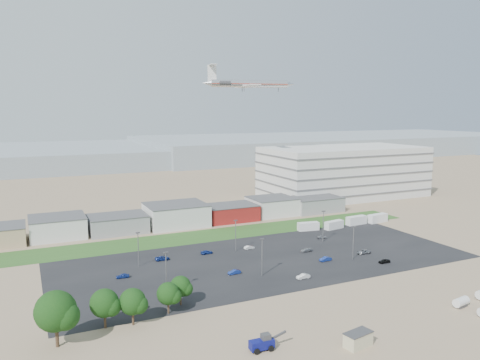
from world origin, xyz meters
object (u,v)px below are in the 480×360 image
parked_car_2 (384,261)px  parked_car_4 (234,272)px  telehandler (262,343)px  box_trailer_a (308,226)px  tree_far_left (56,316)px  storage_tank_nw (461,302)px  parked_car_0 (364,252)px  portable_shed (358,339)px  airliner (249,84)px  parked_car_5 (123,276)px  parked_car_8 (322,237)px  parked_car_13 (303,276)px  parked_car_10 (139,306)px  parked_car_9 (162,258)px  parked_car_11 (249,247)px  parked_car_12 (306,250)px  parked_car_1 (325,259)px  parked_car_6 (207,252)px

parked_car_2 → parked_car_4: size_ratio=0.99×
telehandler → box_trailer_a: (55.39, 69.35, -0.05)m
telehandler → tree_far_left: bearing=155.5°
storage_tank_nw → parked_car_0: (6.07, 40.03, -0.56)m
telehandler → parked_car_2: (54.59, 28.83, -0.93)m
portable_shed → telehandler: bearing=149.5°
portable_shed → airliner: size_ratio=0.13×
parked_car_5 → parked_car_8: size_ratio=1.07×
parked_car_13 → parked_car_2: bearing=90.3°
tree_far_left → parked_car_13: (60.22, 10.85, -5.44)m
telehandler → parked_car_5: telehandler is taller
parked_car_4 → parked_car_10: (-28.05, -11.35, 0.02)m
parked_car_9 → parked_car_11: (27.77, -0.78, -0.02)m
tree_far_left → parked_car_10: size_ratio=2.91×
telehandler → parked_car_12: (40.19, 47.39, -0.96)m
parked_car_2 → parked_car_8: parked_car_2 is taller
parked_car_0 → parked_car_11: bearing=-122.6°
parked_car_1 → parked_car_2: (14.22, -8.60, -0.03)m
portable_shed → telehandler: (-16.77, 6.21, 0.12)m
parked_car_5 → parked_car_8: (68.85, 9.65, -0.04)m
airliner → parked_car_6: bearing=-113.3°
parked_car_1 → parked_car_5: bearing=-104.2°
box_trailer_a → parked_car_10: box_trailer_a is taller
box_trailer_a → parked_car_11: box_trailer_a is taller
parked_car_6 → portable_shed: bearing=-179.9°
parked_car_0 → parked_car_4: size_ratio=1.24×
storage_tank_nw → parked_car_2: size_ratio=1.12×
parked_car_2 → parked_car_10: size_ratio=0.83×
tree_far_left → parked_car_9: bearing=52.7°
parked_car_9 → parked_car_13: (28.93, -30.17, 0.03)m
parked_car_0 → parked_car_13: (-28.26, -10.36, 0.01)m
parked_car_2 → storage_tank_nw: bearing=-5.7°
telehandler → parked_car_1: bearing=45.4°
parked_car_4 → parked_car_6: size_ratio=0.92×
parked_car_0 → tree_far_left: bearing=-76.3°
portable_shed → parked_car_4: size_ratio=1.58×
parked_car_11 → parked_car_13: bearing=174.9°
parked_car_11 → portable_shed: bearing=164.7°
storage_tank_nw → parked_car_5: 81.57m
parked_car_0 → parked_car_6: parked_car_0 is taller
storage_tank_nw → tree_far_left: (-82.41, 18.82, 4.89)m
storage_tank_nw → parked_car_9: bearing=130.5°
parked_car_9 → box_trailer_a: bearing=-76.2°
parked_car_2 → parked_car_13: bearing=-83.4°
tree_far_left → parked_car_5: 36.34m
storage_tank_nw → parked_car_5: bearing=142.2°
telehandler → parked_car_9: telehandler is taller
portable_shed → parked_car_4: portable_shed is taller
parked_car_2 → parked_car_6: 52.08m
telehandler → tree_far_left: 37.86m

